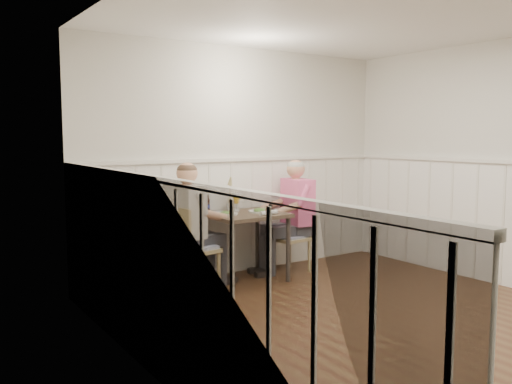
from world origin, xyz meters
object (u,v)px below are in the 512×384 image
Objects in this scene: chair_left at (190,246)px; chair_right at (293,234)px; man_in_pink at (294,224)px; grass_vase at (228,195)px; diner_cream at (189,236)px; dining_table at (246,223)px; beer_bottle at (207,205)px.

chair_right is at bearing 4.22° from chair_left.
man_in_pink reaches higher than grass_vase.
chair_right is 1.38m from diner_cream.
grass_vase is at bearing 22.60° from diner_cream.
dining_table is at bearing -77.21° from grass_vase.
chair_left reaches higher than dining_table.
beer_bottle is at bearing 39.03° from chair_left.
chair_left is (-1.40, -0.10, 0.04)m from chair_right.
chair_left is at bearing -175.59° from man_in_pink.
beer_bottle is 0.50× the size of grass_vase.
chair_right is 1.40m from chair_left.
chair_right is (0.68, 0.04, -0.20)m from dining_table.
chair_left is at bearing -109.76° from diner_cream.
beer_bottle is (0.37, 0.30, 0.36)m from chair_left.
dining_table is 4.00× the size of beer_bottle.
diner_cream is at bearing 70.24° from chair_left.
beer_bottle is at bearing 169.81° from man_in_pink.
chair_left is at bearing -140.97° from beer_bottle.
man_in_pink is at bearing -15.78° from grass_vase.
chair_right is at bearing -166.88° from man_in_pink.
man_in_pink is at bearing 1.82° from diner_cream.
grass_vase reaches higher than chair_left.
beer_bottle is at bearing 34.09° from diner_cream.
chair_right is at bearing -10.88° from beer_bottle.
dining_table is 0.99× the size of chair_right.
diner_cream reaches higher than chair_left.
diner_cream reaches higher than dining_table.
beer_bottle reaches higher than dining_table.
man_in_pink is 1.41m from diner_cream.
grass_vase is (-0.06, 0.27, 0.29)m from dining_table.
dining_table is 0.61× the size of man_in_pink.
chair_right is 2.03× the size of grass_vase.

